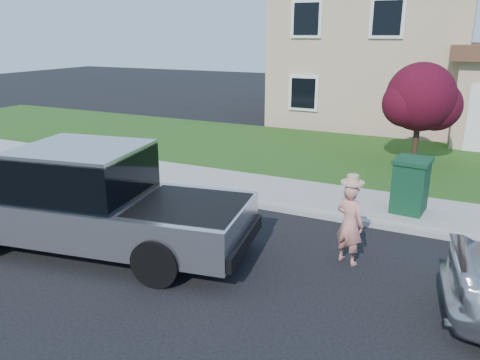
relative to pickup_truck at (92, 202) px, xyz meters
name	(u,v)px	position (x,y,z in m)	size (l,w,h in m)	color
ground	(204,258)	(2.17, 0.53, -0.95)	(80.00, 80.00, 0.00)	black
curb	(303,212)	(3.17, 3.43, -0.89)	(40.00, 0.20, 0.12)	gray
sidewalk	(317,197)	(3.17, 4.53, -0.87)	(40.00, 2.00, 0.15)	gray
lawn	(356,158)	(3.17, 9.03, -0.90)	(40.00, 7.00, 0.10)	#193F12
house	(405,53)	(3.48, 16.91, 2.22)	(14.00, 11.30, 6.85)	tan
pickup_truck	(92,202)	(0.00, 0.00, 0.00)	(6.44, 3.05, 2.04)	black
woman	(350,222)	(4.64, 1.51, -0.15)	(0.66, 0.56, 1.69)	tan
ornamental_tree	(422,100)	(5.05, 8.76, 1.16)	(2.29, 2.07, 3.15)	black
trash_bin	(411,185)	(5.37, 4.35, -0.17)	(0.84, 0.94, 1.24)	#0E361F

